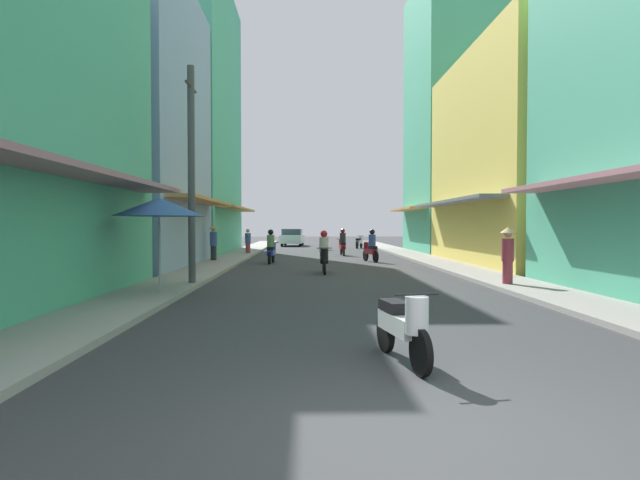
{
  "coord_description": "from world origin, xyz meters",
  "views": [
    {
      "loc": [
        -1.05,
        -4.24,
        1.78
      ],
      "look_at": [
        -0.61,
        13.76,
        1.27
      ],
      "focal_mm": 29.89,
      "sensor_mm": 36.0,
      "label": 1
    }
  ],
  "objects_px": {
    "motorbike_black": "(324,254)",
    "motorbike_green": "(324,243)",
    "pedestrian_crossing": "(214,242)",
    "motorbike_white": "(403,325)",
    "motorbike_silver": "(359,242)",
    "pedestrian_far": "(508,254)",
    "pedestrian_midway": "(248,242)",
    "parked_car": "(292,237)",
    "motorbike_maroon": "(371,247)",
    "motorbike_red": "(342,243)",
    "vendor_umbrella": "(159,207)",
    "motorbike_blue": "(271,248)",
    "utility_pole": "(191,174)"
  },
  "relations": [
    {
      "from": "motorbike_black",
      "to": "motorbike_blue",
      "type": "bearing_deg",
      "value": 114.22
    },
    {
      "from": "parked_car",
      "to": "pedestrian_crossing",
      "type": "relative_size",
      "value": 2.38
    },
    {
      "from": "utility_pole",
      "to": "parked_car",
      "type": "bearing_deg",
      "value": 86.02
    },
    {
      "from": "motorbike_green",
      "to": "motorbike_maroon",
      "type": "relative_size",
      "value": 1.02
    },
    {
      "from": "motorbike_maroon",
      "to": "pedestrian_crossing",
      "type": "height_order",
      "value": "pedestrian_crossing"
    },
    {
      "from": "motorbike_white",
      "to": "motorbike_black",
      "type": "distance_m",
      "value": 12.9
    },
    {
      "from": "motorbike_red",
      "to": "pedestrian_crossing",
      "type": "bearing_deg",
      "value": -138.35
    },
    {
      "from": "pedestrian_far",
      "to": "utility_pole",
      "type": "bearing_deg",
      "value": 177.03
    },
    {
      "from": "motorbike_red",
      "to": "utility_pole",
      "type": "bearing_deg",
      "value": -108.94
    },
    {
      "from": "motorbike_white",
      "to": "motorbike_red",
      "type": "xyz_separation_m",
      "value": [
        0.85,
        24.28,
        0.2
      ]
    },
    {
      "from": "pedestrian_far",
      "to": "motorbike_green",
      "type": "bearing_deg",
      "value": 100.78
    },
    {
      "from": "motorbike_silver",
      "to": "vendor_umbrella",
      "type": "height_order",
      "value": "vendor_umbrella"
    },
    {
      "from": "motorbike_black",
      "to": "utility_pole",
      "type": "relative_size",
      "value": 0.29
    },
    {
      "from": "motorbike_blue",
      "to": "pedestrian_crossing",
      "type": "xyz_separation_m",
      "value": [
        -2.76,
        0.55,
        0.29
      ]
    },
    {
      "from": "pedestrian_crossing",
      "to": "motorbike_blue",
      "type": "bearing_deg",
      "value": -11.19
    },
    {
      "from": "motorbike_maroon",
      "to": "motorbike_red",
      "type": "bearing_deg",
      "value": 100.59
    },
    {
      "from": "motorbike_maroon",
      "to": "vendor_umbrella",
      "type": "distance_m",
      "value": 14.16
    },
    {
      "from": "motorbike_silver",
      "to": "pedestrian_crossing",
      "type": "distance_m",
      "value": 17.55
    },
    {
      "from": "motorbike_green",
      "to": "pedestrian_crossing",
      "type": "distance_m",
      "value": 14.1
    },
    {
      "from": "motorbike_silver",
      "to": "motorbike_green",
      "type": "height_order",
      "value": "same"
    },
    {
      "from": "motorbike_maroon",
      "to": "motorbike_blue",
      "type": "bearing_deg",
      "value": -169.09
    },
    {
      "from": "motorbike_silver",
      "to": "utility_pole",
      "type": "height_order",
      "value": "utility_pole"
    },
    {
      "from": "motorbike_white",
      "to": "motorbike_blue",
      "type": "xyz_separation_m",
      "value": [
        -2.88,
        17.97,
        0.2
      ]
    },
    {
      "from": "motorbike_white",
      "to": "pedestrian_midway",
      "type": "distance_m",
      "value": 25.25
    },
    {
      "from": "motorbike_green",
      "to": "motorbike_blue",
      "type": "distance_m",
      "value": 13.76
    },
    {
      "from": "motorbike_white",
      "to": "motorbike_blue",
      "type": "height_order",
      "value": "motorbike_blue"
    },
    {
      "from": "utility_pole",
      "to": "motorbike_red",
      "type": "bearing_deg",
      "value": 71.06
    },
    {
      "from": "motorbike_white",
      "to": "parked_car",
      "type": "height_order",
      "value": "parked_car"
    },
    {
      "from": "motorbike_white",
      "to": "pedestrian_crossing",
      "type": "height_order",
      "value": "pedestrian_crossing"
    },
    {
      "from": "parked_car",
      "to": "utility_pole",
      "type": "xyz_separation_m",
      "value": [
        -2.08,
        -29.87,
        2.49
      ]
    },
    {
      "from": "motorbike_red",
      "to": "vendor_umbrella",
      "type": "bearing_deg",
      "value": -107.86
    },
    {
      "from": "motorbike_blue",
      "to": "motorbike_red",
      "type": "bearing_deg",
      "value": 59.45
    },
    {
      "from": "motorbike_maroon",
      "to": "pedestrian_midway",
      "type": "bearing_deg",
      "value": 137.96
    },
    {
      "from": "motorbike_white",
      "to": "motorbike_maroon",
      "type": "bearing_deg",
      "value": 84.37
    },
    {
      "from": "motorbike_silver",
      "to": "pedestrian_crossing",
      "type": "xyz_separation_m",
      "value": [
        -8.43,
        -15.39,
        0.49
      ]
    },
    {
      "from": "pedestrian_far",
      "to": "pedestrian_midway",
      "type": "distance_m",
      "value": 19.02
    },
    {
      "from": "motorbike_white",
      "to": "utility_pole",
      "type": "height_order",
      "value": "utility_pole"
    },
    {
      "from": "parked_car",
      "to": "pedestrian_crossing",
      "type": "distance_m",
      "value": 20.22
    },
    {
      "from": "motorbike_silver",
      "to": "pedestrian_midway",
      "type": "xyz_separation_m",
      "value": [
        -7.51,
        -9.09,
        0.27
      ]
    },
    {
      "from": "pedestrian_crossing",
      "to": "pedestrian_midway",
      "type": "relative_size",
      "value": 1.14
    },
    {
      "from": "motorbike_black",
      "to": "motorbike_green",
      "type": "relative_size",
      "value": 1.01
    },
    {
      "from": "motorbike_black",
      "to": "pedestrian_crossing",
      "type": "height_order",
      "value": "pedestrian_crossing"
    },
    {
      "from": "parked_car",
      "to": "pedestrian_crossing",
      "type": "height_order",
      "value": "pedestrian_crossing"
    },
    {
      "from": "motorbike_black",
      "to": "parked_car",
      "type": "bearing_deg",
      "value": 94.16
    },
    {
      "from": "motorbike_silver",
      "to": "vendor_umbrella",
      "type": "xyz_separation_m",
      "value": [
        -7.67,
        -27.38,
        1.72
      ]
    },
    {
      "from": "motorbike_black",
      "to": "motorbike_silver",
      "type": "relative_size",
      "value": 1.05
    },
    {
      "from": "pedestrian_midway",
      "to": "pedestrian_crossing",
      "type": "bearing_deg",
      "value": -98.38
    },
    {
      "from": "pedestrian_far",
      "to": "pedestrian_midway",
      "type": "xyz_separation_m",
      "value": [
        -9.16,
        16.66,
        -0.2
      ]
    },
    {
      "from": "motorbike_blue",
      "to": "motorbike_white",
      "type": "bearing_deg",
      "value": -80.89
    },
    {
      "from": "vendor_umbrella",
      "to": "motorbike_red",
      "type": "bearing_deg",
      "value": 72.14
    }
  ]
}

